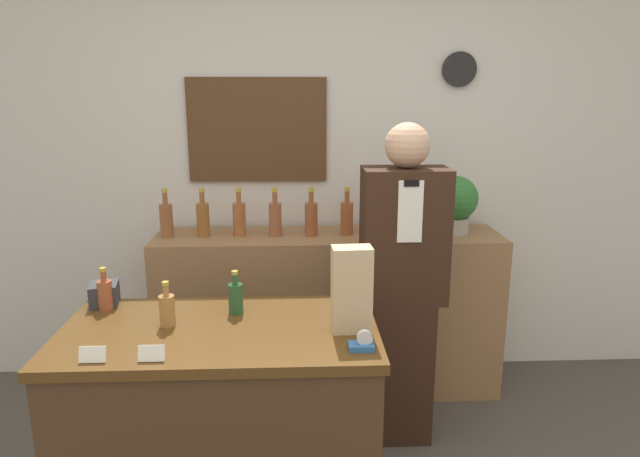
{
  "coord_description": "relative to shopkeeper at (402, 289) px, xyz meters",
  "views": [
    {
      "loc": [
        -0.13,
        -1.52,
        1.81
      ],
      "look_at": [
        -0.01,
        1.13,
        1.16
      ],
      "focal_mm": 32.0,
      "sensor_mm": 36.0,
      "label": 1
    }
  ],
  "objects": [
    {
      "name": "shelf_bottle_1",
      "position": [
        -1.07,
        0.53,
        0.25
      ],
      "size": [
        0.07,
        0.07,
        0.28
      ],
      "color": "brown",
      "rests_on": "back_shelf"
    },
    {
      "name": "shopkeeper",
      "position": [
        0.0,
        0.0,
        0.0
      ],
      "size": [
        0.42,
        0.26,
        1.65
      ],
      "color": "#331E14",
      "rests_on": "ground_plane"
    },
    {
      "name": "shelf_bottle_7",
      "position": [
        0.18,
        0.52,
        0.25
      ],
      "size": [
        0.07,
        0.07,
        0.28
      ],
      "color": "brown",
      "rests_on": "back_shelf"
    },
    {
      "name": "shelf_bottle_5",
      "position": [
        -0.24,
        0.53,
        0.25
      ],
      "size": [
        0.07,
        0.07,
        0.28
      ],
      "color": "brown",
      "rests_on": "back_shelf"
    },
    {
      "name": "potted_plant",
      "position": [
        0.4,
        0.54,
        0.34
      ],
      "size": [
        0.26,
        0.26,
        0.34
      ],
      "color": "#9E998E",
      "rests_on": "back_shelf"
    },
    {
      "name": "counter_bottle_0",
      "position": [
        -1.34,
        -0.41,
        0.15
      ],
      "size": [
        0.06,
        0.06,
        0.18
      ],
      "color": "brown",
      "rests_on": "display_counter"
    },
    {
      "name": "shelf_bottle_4",
      "position": [
        -0.44,
        0.52,
        0.25
      ],
      "size": [
        0.07,
        0.07,
        0.28
      ],
      "color": "brown",
      "rests_on": "back_shelf"
    },
    {
      "name": "price_card_right",
      "position": [
        -1.03,
        -0.9,
        0.11
      ],
      "size": [
        0.09,
        0.02,
        0.06
      ],
      "color": "white",
      "rests_on": "display_counter"
    },
    {
      "name": "paper_bag",
      "position": [
        -0.33,
        -0.68,
        0.25
      ],
      "size": [
        0.15,
        0.1,
        0.33
      ],
      "color": "tan",
      "rests_on": "display_counter"
    },
    {
      "name": "back_wall",
      "position": [
        -0.41,
        0.82,
        0.53
      ],
      "size": [
        5.2,
        0.09,
        2.7
      ],
      "color": "silver",
      "rests_on": "ground_plane"
    },
    {
      "name": "price_card_left",
      "position": [
        -1.23,
        -0.9,
        0.11
      ],
      "size": [
        0.09,
        0.02,
        0.06
      ],
      "color": "white",
      "rests_on": "display_counter"
    },
    {
      "name": "shelf_bottle_2",
      "position": [
        -0.86,
        0.53,
        0.25
      ],
      "size": [
        0.07,
        0.07,
        0.28
      ],
      "color": "brown",
      "rests_on": "back_shelf"
    },
    {
      "name": "shelf_bottle_3",
      "position": [
        -0.65,
        0.52,
        0.25
      ],
      "size": [
        0.07,
        0.07,
        0.28
      ],
      "color": "brown",
      "rests_on": "back_shelf"
    },
    {
      "name": "display_counter",
      "position": [
        -0.84,
        -0.63,
        -0.37
      ],
      "size": [
        1.23,
        0.67,
        0.91
      ],
      "color": "#422B19",
      "rests_on": "ground_plane"
    },
    {
      "name": "counter_bottle_1",
      "position": [
        -1.04,
        -0.6,
        0.15
      ],
      "size": [
        0.06,
        0.06,
        0.18
      ],
      "color": "#9D6E3B",
      "rests_on": "display_counter"
    },
    {
      "name": "gift_box",
      "position": [
        -1.36,
        -0.36,
        0.13
      ],
      "size": [
        0.14,
        0.15,
        0.09
      ],
      "color": "#2D2D33",
      "rests_on": "display_counter"
    },
    {
      "name": "shelf_bottle_6",
      "position": [
        -0.03,
        0.53,
        0.25
      ],
      "size": [
        0.07,
        0.07,
        0.28
      ],
      "color": "brown",
      "rests_on": "back_shelf"
    },
    {
      "name": "counter_bottle_2",
      "position": [
        -0.78,
        -0.48,
        0.15
      ],
      "size": [
        0.06,
        0.06,
        0.18
      ],
      "color": "#254F2C",
      "rests_on": "display_counter"
    },
    {
      "name": "back_shelf",
      "position": [
        -0.34,
        0.53,
        -0.34
      ],
      "size": [
        2.03,
        0.46,
        0.97
      ],
      "color": "#8E6642",
      "rests_on": "ground_plane"
    },
    {
      "name": "tape_dispenser",
      "position": [
        -0.3,
        -0.84,
        0.1
      ],
      "size": [
        0.09,
        0.06,
        0.07
      ],
      "color": "#2D66A8",
      "rests_on": "display_counter"
    },
    {
      "name": "shelf_bottle_0",
      "position": [
        -1.28,
        0.52,
        0.25
      ],
      "size": [
        0.07,
        0.07,
        0.28
      ],
      "color": "brown",
      "rests_on": "back_shelf"
    }
  ]
}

